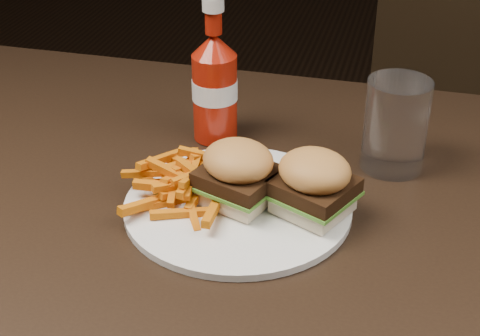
% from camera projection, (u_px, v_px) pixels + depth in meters
% --- Properties ---
extents(dining_table, '(1.20, 0.80, 0.04)m').
position_uv_depth(dining_table, '(291.00, 237.00, 0.83)').
color(dining_table, black).
rests_on(dining_table, ground).
extents(chair_far, '(0.45, 0.45, 0.04)m').
position_uv_depth(chair_far, '(466.00, 152.00, 1.61)').
color(chair_far, black).
rests_on(chair_far, ground).
extents(plate, '(0.26, 0.26, 0.01)m').
position_uv_depth(plate, '(238.00, 206.00, 0.84)').
color(plate, white).
rests_on(plate, dining_table).
extents(sandwich_half_a, '(0.09, 0.09, 0.02)m').
position_uv_depth(sandwich_half_a, '(238.00, 193.00, 0.84)').
color(sandwich_half_a, beige).
rests_on(sandwich_half_a, plate).
extents(sandwich_half_b, '(0.10, 0.09, 0.02)m').
position_uv_depth(sandwich_half_b, '(313.00, 203.00, 0.82)').
color(sandwich_half_b, '#C8AC94').
rests_on(sandwich_half_b, plate).
extents(fries_pile, '(0.12, 0.12, 0.05)m').
position_uv_depth(fries_pile, '(193.00, 180.00, 0.84)').
color(fries_pile, '#D45500').
rests_on(fries_pile, plate).
extents(ketchup_bottle, '(0.06, 0.06, 0.12)m').
position_uv_depth(ketchup_bottle, '(215.00, 97.00, 0.97)').
color(ketchup_bottle, '#9B1809').
rests_on(ketchup_bottle, dining_table).
extents(tumbler, '(0.10, 0.10, 0.12)m').
position_uv_depth(tumbler, '(395.00, 127.00, 0.90)').
color(tumbler, white).
rests_on(tumbler, dining_table).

